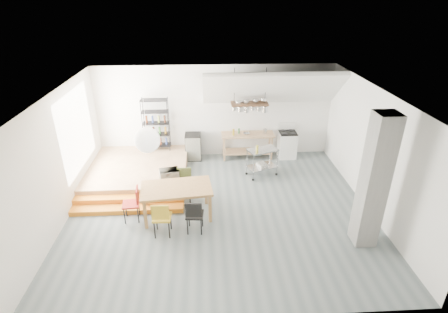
{
  "coord_description": "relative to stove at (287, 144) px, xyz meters",
  "views": [
    {
      "loc": [
        -0.36,
        -7.92,
        5.44
      ],
      "look_at": [
        0.15,
        0.8,
        1.2
      ],
      "focal_mm": 28.0,
      "sensor_mm": 36.0,
      "label": 1
    }
  ],
  "objects": [
    {
      "name": "ceiling",
      "position": [
        -2.5,
        -3.16,
        2.72
      ],
      "size": [
        8.0,
        7.0,
        0.02
      ],
      "primitive_type": "cube",
      "color": "white",
      "rests_on": "wall_back"
    },
    {
      "name": "chair_red",
      "position": [
        -4.72,
        -3.47,
        0.07
      ],
      "size": [
        0.46,
        0.46,
        0.92
      ],
      "rotation": [
        0.0,
        0.0,
        -1.47
      ],
      "color": "#A51F17",
      "rests_on": "ground"
    },
    {
      "name": "dining_table",
      "position": [
        -3.63,
        -3.36,
        0.28
      ],
      "size": [
        1.89,
        1.19,
        0.85
      ],
      "rotation": [
        0.0,
        0.0,
        0.11
      ],
      "color": "olive",
      "rests_on": "ground"
    },
    {
      "name": "floor",
      "position": [
        -2.5,
        -3.16,
        -0.48
      ],
      "size": [
        8.0,
        8.0,
        0.0
      ],
      "primitive_type": "plane",
      "color": "#576264",
      "rests_on": "ground"
    },
    {
      "name": "wall_back",
      "position": [
        -2.5,
        0.34,
        1.12
      ],
      "size": [
        8.0,
        0.04,
        3.2
      ],
      "primitive_type": "cube",
      "color": "silver",
      "rests_on": "ground"
    },
    {
      "name": "chair_black",
      "position": [
        -3.17,
        -4.11,
        0.06
      ],
      "size": [
        0.45,
        0.45,
        0.91
      ],
      "rotation": [
        0.0,
        0.0,
        3.05
      ],
      "color": "black",
      "rests_on": "ground"
    },
    {
      "name": "platform",
      "position": [
        -5.0,
        -1.16,
        -0.28
      ],
      "size": [
        3.0,
        3.0,
        0.4
      ],
      "primitive_type": "cube",
      "color": "#906A48",
      "rests_on": "ground"
    },
    {
      "name": "step_lower",
      "position": [
        -5.0,
        -3.11,
        -0.41
      ],
      "size": [
        3.0,
        0.35,
        0.13
      ],
      "primitive_type": "cube",
      "color": "orange",
      "rests_on": "ground"
    },
    {
      "name": "wire_shelving",
      "position": [
        -4.5,
        0.04,
        0.85
      ],
      "size": [
        0.88,
        0.38,
        1.8
      ],
      "color": "black",
      "rests_on": "platform"
    },
    {
      "name": "mini_fridge",
      "position": [
        -3.29,
        0.04,
        -0.02
      ],
      "size": [
        0.54,
        0.54,
        0.91
      ],
      "primitive_type": "cube",
      "color": "black",
      "rests_on": "ground"
    },
    {
      "name": "wall_right",
      "position": [
        1.5,
        -3.16,
        1.12
      ],
      "size": [
        0.04,
        7.0,
        3.2
      ],
      "primitive_type": "cube",
      "color": "silver",
      "rests_on": "ground"
    },
    {
      "name": "slope_ceiling",
      "position": [
        -0.7,
        -0.26,
        2.07
      ],
      "size": [
        4.4,
        1.44,
        1.32
      ],
      "primitive_type": "cube",
      "rotation": [
        -0.73,
        0.0,
        0.0
      ],
      "color": "white",
      "rests_on": "wall_back"
    },
    {
      "name": "paper_lantern",
      "position": [
        -4.23,
        -3.42,
        1.72
      ],
      "size": [
        0.6,
        0.6,
        0.6
      ],
      "primitive_type": "sphere",
      "color": "white",
      "rests_on": "ceiling"
    },
    {
      "name": "microwave",
      "position": [
        -3.9,
        -2.41,
        0.23
      ],
      "size": [
        0.6,
        0.47,
        0.29
      ],
      "primitive_type": "imported",
      "rotation": [
        0.0,
        0.0,
        0.23
      ],
      "color": "beige",
      "rests_on": "microwave_shelf"
    },
    {
      "name": "rolling_cart",
      "position": [
        -1.08,
        -1.3,
        0.11
      ],
      "size": [
        1.03,
        0.8,
        0.91
      ],
      "rotation": [
        0.0,
        0.0,
        0.36
      ],
      "color": "silver",
      "rests_on": "ground"
    },
    {
      "name": "chair_olive",
      "position": [
        -3.48,
        -2.53,
        0.07
      ],
      "size": [
        0.44,
        0.44,
        0.91
      ],
      "rotation": [
        0.0,
        0.0,
        -0.05
      ],
      "color": "#4F592A",
      "rests_on": "ground"
    },
    {
      "name": "stove",
      "position": [
        0.0,
        0.0,
        0.0
      ],
      "size": [
        0.6,
        0.6,
        1.18
      ],
      "color": "white",
      "rests_on": "ground"
    },
    {
      "name": "microwave_shelf",
      "position": [
        -3.9,
        -2.41,
        0.07
      ],
      "size": [
        0.6,
        0.4,
        0.16
      ],
      "color": "#906A48",
      "rests_on": "platform"
    },
    {
      "name": "kitchen_counter",
      "position": [
        -1.4,
        -0.01,
        0.15
      ],
      "size": [
        1.8,
        0.6,
        0.91
      ],
      "color": "#906A48",
      "rests_on": "ground"
    },
    {
      "name": "step_upper",
      "position": [
        -5.0,
        -2.76,
        -0.35
      ],
      "size": [
        3.0,
        0.35,
        0.27
      ],
      "primitive_type": "cube",
      "color": "orange",
      "rests_on": "ground"
    },
    {
      "name": "wall_left",
      "position": [
        -6.5,
        -3.16,
        1.12
      ],
      "size": [
        0.04,
        7.0,
        3.2
      ],
      "primitive_type": "cube",
      "color": "silver",
      "rests_on": "ground"
    },
    {
      "name": "chair_mustard",
      "position": [
        -3.94,
        -4.2,
        0.09
      ],
      "size": [
        0.45,
        0.45,
        0.95
      ],
      "rotation": [
        0.0,
        0.0,
        3.11
      ],
      "color": "gold",
      "rests_on": "ground"
    },
    {
      "name": "bowl",
      "position": [
        -1.45,
        -0.06,
        0.46
      ],
      "size": [
        0.23,
        0.23,
        0.05
      ],
      "primitive_type": "imported",
      "rotation": [
        0.0,
        0.0,
        0.03
      ],
      "color": "silver",
      "rests_on": "kitchen_counter"
    },
    {
      "name": "pot_rack",
      "position": [
        -1.37,
        -0.23,
        1.5
      ],
      "size": [
        1.2,
        0.5,
        1.43
      ],
      "color": "#3D2718",
      "rests_on": "ceiling"
    },
    {
      "name": "window_pane",
      "position": [
        -6.48,
        -1.66,
        1.32
      ],
      "size": [
        0.02,
        2.5,
        2.2
      ],
      "primitive_type": "cube",
      "color": "white",
      "rests_on": "wall_left"
    },
    {
      "name": "concrete_column",
      "position": [
        0.8,
        -4.66,
        1.12
      ],
      "size": [
        0.5,
        0.5,
        3.2
      ],
      "primitive_type": "cube",
      "color": "slate",
      "rests_on": "ground"
    }
  ]
}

